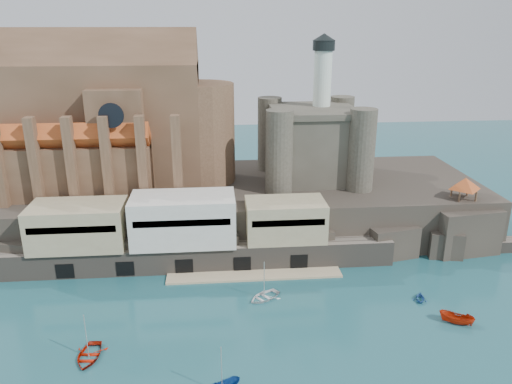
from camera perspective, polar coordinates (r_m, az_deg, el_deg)
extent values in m
plane|color=#194A52|center=(71.71, -0.56, -16.47)|extent=(300.00, 300.00, 0.00)
cube|color=black|center=(104.94, -2.29, -1.45)|extent=(100.00, 34.00, 10.00)
cube|color=black|center=(96.41, -25.08, -6.54)|extent=(9.00, 5.00, 6.00)
cube|color=black|center=(92.08, -15.64, -6.56)|extent=(9.00, 5.00, 6.00)
cube|color=black|center=(90.40, -4.93, -6.37)|extent=(9.00, 5.00, 6.00)
cube|color=black|center=(91.89, 5.78, -5.96)|extent=(9.00, 5.00, 6.00)
cube|color=black|center=(96.06, 15.25, -5.42)|extent=(9.00, 5.00, 6.00)
cube|color=#655C51|center=(89.89, -6.84, -7.12)|extent=(70.00, 6.00, 4.50)
cube|color=tan|center=(87.03, -0.18, -9.46)|extent=(30.00, 4.00, 0.40)
cube|color=black|center=(91.16, -20.98, -8.41)|extent=(3.00, 0.40, 2.60)
cube|color=black|center=(88.88, -14.71, -8.44)|extent=(3.00, 0.40, 2.60)
cube|color=black|center=(87.69, -8.19, -8.36)|extent=(3.00, 0.40, 2.60)
cube|color=black|center=(87.64, -1.58, -8.18)|extent=(3.00, 0.40, 2.60)
cube|color=black|center=(88.71, 4.94, -7.89)|extent=(3.00, 0.40, 2.60)
cube|color=tan|center=(91.36, -19.63, -3.59)|extent=(16.00, 9.00, 7.50)
cube|color=silver|center=(88.27, -8.29, -3.07)|extent=(18.00, 9.00, 8.50)
cube|color=tan|center=(89.26, 3.36, -3.16)|extent=(14.00, 8.00, 7.00)
cube|color=brown|center=(104.39, -17.00, 7.34)|extent=(38.00, 14.00, 24.00)
cube|color=brown|center=(102.81, -17.66, 13.89)|extent=(38.00, 13.01, 13.01)
cylinder|color=brown|center=(102.58, -6.40, 6.71)|extent=(14.00, 14.00, 20.00)
cube|color=brown|center=(104.03, -14.73, 6.38)|extent=(10.00, 20.00, 20.00)
cube|color=brown|center=(97.95, -19.96, 2.06)|extent=(28.00, 5.00, 10.00)
cube|color=brown|center=(115.77, -17.71, 4.79)|extent=(28.00, 5.00, 10.00)
cube|color=#AC471D|center=(96.36, -20.40, 5.81)|extent=(28.00, 5.66, 5.66)
cube|color=#AC471D|center=(114.44, -18.04, 7.99)|extent=(28.00, 5.66, 5.66)
cube|color=brown|center=(109.55, -26.95, 7.70)|extent=(4.00, 10.00, 28.00)
cylinder|color=black|center=(91.26, -16.23, 8.40)|extent=(4.40, 0.30, 4.40)
cube|color=brown|center=(96.11, -23.93, 3.11)|extent=(1.60, 2.20, 16.00)
cube|color=brown|center=(94.27, -20.37, 3.28)|extent=(1.60, 2.20, 16.00)
cube|color=brown|center=(92.81, -16.67, 3.44)|extent=(1.60, 2.20, 16.00)
cube|color=brown|center=(91.75, -12.88, 3.59)|extent=(1.60, 2.20, 16.00)
cube|color=brown|center=(91.10, -9.01, 3.73)|extent=(1.60, 2.20, 16.00)
cube|color=#403C32|center=(104.29, 6.44, 5.22)|extent=(16.00, 16.00, 14.00)
cube|color=#403C32|center=(102.79, 6.59, 9.23)|extent=(17.00, 17.00, 1.20)
cylinder|color=#403C32|center=(95.08, 2.65, 4.59)|extent=(5.20, 5.20, 16.00)
cylinder|color=#403C32|center=(98.47, 11.95, 4.70)|extent=(5.20, 5.20, 16.00)
cylinder|color=#403C32|center=(110.52, 1.55, 6.65)|extent=(5.20, 5.20, 16.00)
cylinder|color=#403C32|center=(113.45, 9.66, 6.71)|extent=(5.20, 5.20, 16.00)
cylinder|color=silver|center=(104.37, 7.59, 12.44)|extent=(3.60, 3.60, 12.00)
cylinder|color=black|center=(103.82, 7.76, 16.28)|extent=(4.40, 4.40, 2.00)
cone|color=black|center=(103.77, 7.80, 17.16)|extent=(4.60, 4.60, 1.40)
cube|color=black|center=(103.18, 22.18, -3.66)|extent=(12.00, 10.00, 8.70)
cube|color=black|center=(99.68, 20.75, -5.43)|extent=(6.00, 5.00, 5.00)
cube|color=black|center=(107.61, 24.00, -3.77)|extent=(5.00, 4.00, 6.00)
cube|color=brown|center=(101.65, 22.49, -1.32)|extent=(4.20, 4.20, 0.30)
cylinder|color=brown|center=(99.13, 22.18, -0.88)|extent=(0.36, 0.36, 3.20)
cylinder|color=brown|center=(100.62, 23.81, -0.82)|extent=(0.36, 0.36, 3.20)
cylinder|color=brown|center=(101.81, 21.39, -0.28)|extent=(0.36, 0.36, 3.20)
cylinder|color=brown|center=(103.26, 22.99, -0.22)|extent=(0.36, 0.36, 3.20)
pyramid|color=#AC471D|center=(100.39, 22.78, 0.91)|extent=(6.40, 6.40, 2.20)
imported|color=#B11603|center=(71.92, -18.55, -17.49)|extent=(4.32, 1.56, 5.94)
imported|color=#BB290A|center=(80.39, 21.88, -13.71)|extent=(2.54, 2.52, 4.91)
imported|color=white|center=(80.73, 0.92, -12.03)|extent=(3.29, 3.87, 5.55)
imported|color=#295BA0|center=(84.26, 18.22, -11.66)|extent=(3.04, 2.41, 3.08)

